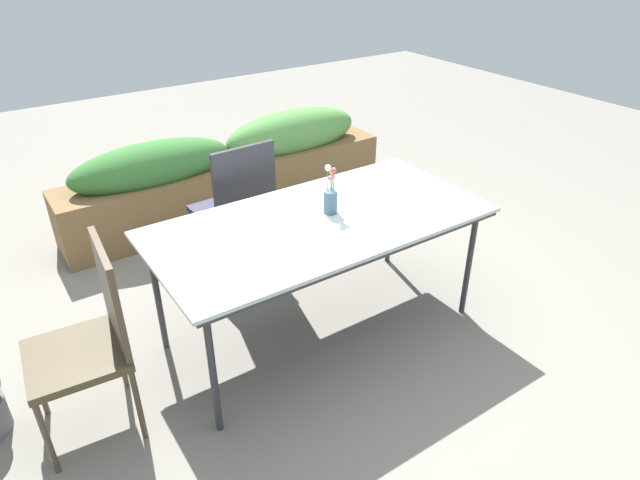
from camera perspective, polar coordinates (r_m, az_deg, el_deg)
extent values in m
plane|color=gray|center=(3.53, 0.45, -8.51)|extent=(12.00, 12.00, 0.00)
cube|color=silver|center=(3.07, 0.00, 1.95)|extent=(1.88, 0.92, 0.02)
cube|color=#333338|center=(3.08, 0.00, 1.58)|extent=(1.85, 0.91, 0.02)
cylinder|color=#333338|center=(2.70, -10.93, -13.24)|extent=(0.04, 0.04, 0.74)
cylinder|color=#333338|center=(3.53, 15.04, -2.31)|extent=(0.04, 0.04, 0.74)
cylinder|color=#333338|center=(3.26, -16.36, -5.43)|extent=(0.04, 0.04, 0.74)
cylinder|color=#333338|center=(3.98, 7.21, 2.42)|extent=(0.04, 0.04, 0.74)
cube|color=#2A273F|center=(3.83, -9.03, 2.92)|extent=(0.48, 0.48, 0.04)
cube|color=#2D2D33|center=(3.54, -7.69, 5.53)|extent=(0.44, 0.05, 0.52)
cylinder|color=#2D2D33|center=(4.04, -12.79, 0.09)|extent=(0.03, 0.03, 0.47)
cylinder|color=#2D2D33|center=(4.19, -7.65, 1.80)|extent=(0.03, 0.03, 0.47)
cylinder|color=#2D2D33|center=(3.71, -10.00, -2.50)|extent=(0.03, 0.03, 0.47)
cylinder|color=#2D2D33|center=(3.88, -4.55, -0.54)|extent=(0.03, 0.03, 0.47)
cube|color=#493E28|center=(2.85, -23.78, -10.83)|extent=(0.47, 0.47, 0.04)
cube|color=#4C3D2D|center=(2.70, -20.70, -5.36)|extent=(0.06, 0.42, 0.52)
cylinder|color=#4C3D2D|center=(2.86, -26.25, -17.76)|extent=(0.03, 0.03, 0.44)
cylinder|color=#4C3D2D|center=(3.16, -27.06, -12.76)|extent=(0.03, 0.03, 0.44)
cylinder|color=#4C3D2D|center=(2.86, -18.15, -15.71)|extent=(0.03, 0.03, 0.44)
cylinder|color=#4C3D2D|center=(3.16, -19.87, -10.94)|extent=(0.03, 0.03, 0.44)
cylinder|color=slate|center=(3.11, 1.09, 3.94)|extent=(0.08, 0.08, 0.13)
cylinder|color=#569347|center=(3.07, 1.12, 5.35)|extent=(0.01, 0.01, 0.12)
sphere|color=pink|center=(3.05, 1.13, 6.35)|extent=(0.03, 0.03, 0.03)
cylinder|color=#569347|center=(3.08, 1.25, 5.44)|extent=(0.01, 0.01, 0.12)
sphere|color=pink|center=(3.06, 1.26, 6.45)|extent=(0.04, 0.04, 0.04)
cylinder|color=#569347|center=(3.07, 1.39, 5.80)|extent=(0.01, 0.01, 0.16)
sphere|color=#DB4C56|center=(3.04, 1.41, 7.15)|extent=(0.03, 0.03, 0.03)
cylinder|color=#569347|center=(3.06, 0.81, 5.90)|extent=(0.01, 0.00, 0.18)
sphere|color=white|center=(3.03, 0.82, 7.42)|extent=(0.04, 0.04, 0.04)
cylinder|color=#569347|center=(3.08, 1.23, 5.72)|extent=(0.01, 0.00, 0.15)
sphere|color=#EFCC4C|center=(3.05, 1.24, 6.96)|extent=(0.03, 0.03, 0.03)
cube|color=brown|center=(4.77, -9.20, 5.39)|extent=(2.78, 0.46, 0.48)
ellipsoid|color=#387233|center=(4.44, -16.85, 7.32)|extent=(1.25, 0.41, 0.36)
ellipsoid|color=#569347|center=(4.91, -2.87, 10.96)|extent=(1.25, 0.41, 0.40)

